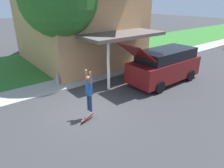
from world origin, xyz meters
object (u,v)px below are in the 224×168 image
object	(u,v)px
fire_hydrant	(57,80)
suv_parked	(165,65)
skateboard	(88,118)
skateboarder	(89,91)

from	to	relation	value
fire_hydrant	suv_parked	bearing A→B (deg)	57.47
skateboard	skateboarder	bearing A→B (deg)	112.29
suv_parked	skateboard	distance (m)	6.37
skateboarder	skateboard	xyz separation A→B (m)	(0.08, -0.19, -1.21)
suv_parked	fire_hydrant	size ratio (longest dim) A/B	8.64
skateboarder	fire_hydrant	distance (m)	4.47
suv_parked	skateboarder	distance (m)	6.10
suv_parked	skateboarder	world-z (taller)	suv_parked
suv_parked	skateboard	bearing A→B (deg)	-82.32
skateboard	fire_hydrant	distance (m)	4.48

